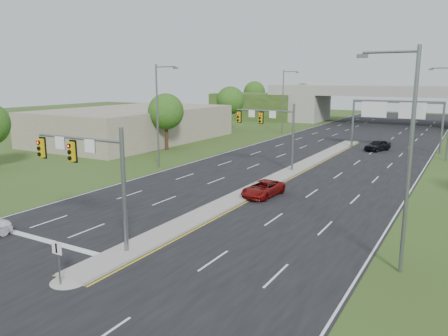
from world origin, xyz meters
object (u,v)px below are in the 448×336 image
signal_mast_near (91,166)px  car_far_a (263,189)px  sign_gantry (395,111)px  overpass (388,108)px  keep_right_sign (58,256)px  car_far_c (378,145)px  signal_mast_far (273,125)px

signal_mast_near → car_far_a: size_ratio=1.53×
sign_gantry → car_far_a: bearing=-99.7°
signal_mast_near → overpass: size_ratio=0.09×
keep_right_sign → sign_gantry: 50.04m
car_far_a → car_far_c: (3.56, 28.68, 0.10)m
keep_right_sign → car_far_a: bearing=85.5°
car_far_a → signal_mast_far: bearing=114.2°
sign_gantry → overpass: overpass is taller
signal_mast_far → overpass: size_ratio=0.09×
keep_right_sign → car_far_a: (1.50, 19.16, -0.86)m
signal_mast_near → keep_right_sign: signal_mast_near is taller
sign_gantry → overpass: 35.75m
signal_mast_near → overpass: overpass is taller
keep_right_sign → car_far_a: size_ratio=0.48×
signal_mast_near → keep_right_sign: bearing=-63.1°
signal_mast_near → car_far_c: (7.32, 43.39, -3.97)m
overpass → car_far_c: (5.06, -36.69, -2.80)m
signal_mast_far → sign_gantry: (8.95, 19.99, 0.51)m
overpass → car_far_a: overpass is taller
car_far_a → sign_gantry: bearing=84.4°
keep_right_sign → car_far_c: size_ratio=0.51×
sign_gantry → signal_mast_near: bearing=-101.2°
sign_gantry → overpass: (-6.68, 35.08, -1.69)m
overpass → car_far_c: size_ratio=18.53×
signal_mast_far → keep_right_sign: (2.26, -29.45, -3.21)m
signal_mast_near → signal_mast_far: bearing=90.0°
signal_mast_far → car_far_a: 11.69m
keep_right_sign → sign_gantry: (6.68, 49.45, 3.72)m
signal_mast_near → sign_gantry: bearing=78.8°
signal_mast_far → car_far_a: bearing=-69.9°
signal_mast_far → car_far_c: signal_mast_far is taller
keep_right_sign → signal_mast_far: bearing=94.4°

